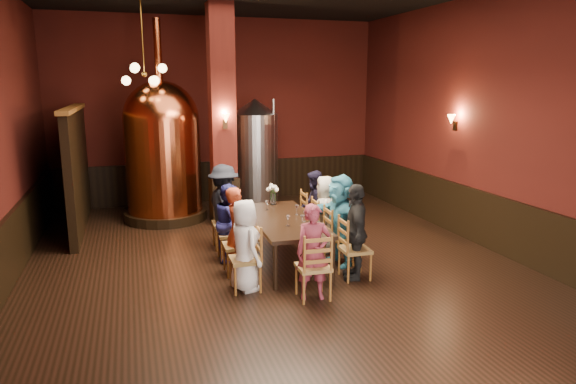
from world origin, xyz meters
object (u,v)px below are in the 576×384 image
object	(u,v)px
copper_kettle	(163,149)
steel_vessel	(255,154)
person_1	(237,231)
person_2	(230,222)
rose_vase	(273,191)
dining_table	(284,222)
person_0	(245,245)

from	to	relation	value
copper_kettle	steel_vessel	distance (m)	2.23
person_1	person_2	xyz separation A→B (m)	(0.02, 0.66, -0.04)
person_1	person_2	size ratio (longest dim) A/B	1.06
person_2	person_1	bearing A→B (deg)	-167.52
person_1	steel_vessel	distance (m)	4.46
person_1	rose_vase	distance (m)	1.64
steel_vessel	person_2	bearing A→B (deg)	-110.08
copper_kettle	steel_vessel	xyz separation A→B (m)	(2.16, 0.51, -0.25)
copper_kettle	dining_table	bearing A→B (deg)	-63.50
person_0	dining_table	bearing A→B (deg)	-55.34
person_1	person_2	world-z (taller)	person_1
person_0	person_2	bearing A→B (deg)	-14.98
person_1	person_2	distance (m)	0.66
rose_vase	dining_table	bearing A→B (deg)	-95.01
dining_table	person_1	world-z (taller)	person_1
person_2	steel_vessel	distance (m)	3.84
person_0	copper_kettle	distance (m)	4.54
person_0	copper_kettle	size ratio (longest dim) A/B	0.31
person_1	copper_kettle	bearing A→B (deg)	28.59
dining_table	person_1	bearing A→B (deg)	-158.78
copper_kettle	person_1	bearing A→B (deg)	-77.26
person_0	person_1	size ratio (longest dim) A/B	0.97
dining_table	person_0	xyz separation A→B (m)	(-0.88, -0.97, -0.02)
person_0	rose_vase	world-z (taller)	person_0
person_0	steel_vessel	distance (m)	5.10
dining_table	person_1	size ratio (longest dim) A/B	1.76
person_2	copper_kettle	world-z (taller)	copper_kettle
person_1	rose_vase	size ratio (longest dim) A/B	3.57
steel_vessel	copper_kettle	bearing A→B (deg)	-166.83
person_2	steel_vessel	xyz separation A→B (m)	(1.30, 3.56, 0.64)
copper_kettle	person_0	bearing A→B (deg)	-79.41
person_1	copper_kettle	distance (m)	3.90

